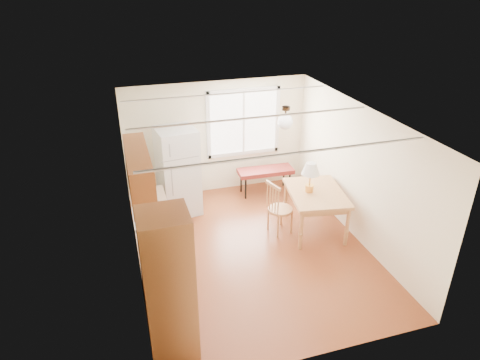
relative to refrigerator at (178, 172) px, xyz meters
name	(u,v)px	position (x,y,z in m)	size (l,w,h in m)	color
room_shell	(253,188)	(1.00, -1.75, 0.34)	(4.60, 5.60, 2.62)	#5F2713
kitchen_run	(157,246)	(-0.72, -2.39, -0.07)	(0.65, 3.40, 2.20)	brown
window_unit	(243,122)	(1.60, 0.72, 0.64)	(1.64, 0.05, 1.51)	white
pendant_light	(285,121)	(1.70, -1.35, 1.33)	(0.26, 0.26, 0.40)	#2F2115
refrigerator	(178,172)	(0.00, 0.00, 0.00)	(0.84, 0.84, 1.81)	silver
bench	(266,172)	(1.98, 0.28, -0.40)	(1.25, 0.50, 0.57)	maroon
dining_table	(316,197)	(2.35, -1.46, -0.18)	(1.19, 1.46, 0.83)	#AE7443
chair	(276,205)	(1.60, -1.36, -0.30)	(0.50, 0.50, 1.06)	#AE7443
table_lamp	(311,171)	(2.23, -1.41, 0.35)	(0.34, 0.34, 0.58)	gold
coffee_maker	(161,259)	(-0.72, -2.97, 0.12)	(0.20, 0.24, 0.34)	black
kettle	(154,241)	(-0.76, -2.48, 0.09)	(0.13, 0.13, 0.24)	red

